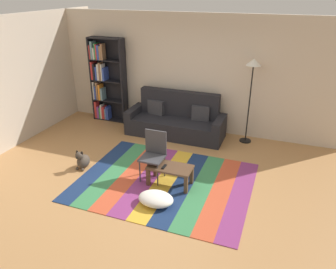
{
  "coord_description": "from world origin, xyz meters",
  "views": [
    {
      "loc": [
        2.05,
        -4.64,
        3.22
      ],
      "look_at": [
        0.07,
        0.6,
        0.65
      ],
      "focal_mm": 34.86,
      "sensor_mm": 36.0,
      "label": 1
    }
  ],
  "objects_px": {
    "tv_remote": "(164,167)",
    "coffee_table": "(170,170)",
    "standing_lamp": "(253,73)",
    "dog": "(83,160)",
    "couch": "(176,121)",
    "folding_chair": "(154,151)",
    "bookshelf": "(104,81)",
    "pouf": "(156,199)"
  },
  "relations": [
    {
      "from": "tv_remote",
      "to": "coffee_table",
      "type": "bearing_deg",
      "value": 35.23
    },
    {
      "from": "standing_lamp",
      "to": "coffee_table",
      "type": "bearing_deg",
      "value": -113.58
    },
    {
      "from": "dog",
      "to": "tv_remote",
      "type": "bearing_deg",
      "value": -0.35
    },
    {
      "from": "couch",
      "to": "coffee_table",
      "type": "bearing_deg",
      "value": -73.52
    },
    {
      "from": "folding_chair",
      "to": "bookshelf",
      "type": "bearing_deg",
      "value": 152.33
    },
    {
      "from": "couch",
      "to": "coffee_table",
      "type": "relative_size",
      "value": 2.93
    },
    {
      "from": "coffee_table",
      "to": "standing_lamp",
      "type": "relative_size",
      "value": 0.41
    },
    {
      "from": "tv_remote",
      "to": "couch",
      "type": "bearing_deg",
      "value": 105.7
    },
    {
      "from": "standing_lamp",
      "to": "couch",
      "type": "bearing_deg",
      "value": -173.18
    },
    {
      "from": "coffee_table",
      "to": "dog",
      "type": "height_order",
      "value": "dog"
    },
    {
      "from": "bookshelf",
      "to": "standing_lamp",
      "type": "relative_size",
      "value": 1.12
    },
    {
      "from": "pouf",
      "to": "standing_lamp",
      "type": "bearing_deg",
      "value": 70.86
    },
    {
      "from": "bookshelf",
      "to": "pouf",
      "type": "height_order",
      "value": "bookshelf"
    },
    {
      "from": "standing_lamp",
      "to": "folding_chair",
      "type": "bearing_deg",
      "value": -122.18
    },
    {
      "from": "standing_lamp",
      "to": "tv_remote",
      "type": "height_order",
      "value": "standing_lamp"
    },
    {
      "from": "coffee_table",
      "to": "standing_lamp",
      "type": "distance_m",
      "value": 2.77
    },
    {
      "from": "bookshelf",
      "to": "standing_lamp",
      "type": "height_order",
      "value": "bookshelf"
    },
    {
      "from": "coffee_table",
      "to": "tv_remote",
      "type": "bearing_deg",
      "value": -146.6
    },
    {
      "from": "coffee_table",
      "to": "dog",
      "type": "relative_size",
      "value": 1.94
    },
    {
      "from": "couch",
      "to": "bookshelf",
      "type": "bearing_deg",
      "value": 172.11
    },
    {
      "from": "pouf",
      "to": "folding_chair",
      "type": "bearing_deg",
      "value": 114.41
    },
    {
      "from": "pouf",
      "to": "folding_chair",
      "type": "distance_m",
      "value": 0.93
    },
    {
      "from": "tv_remote",
      "to": "folding_chair",
      "type": "bearing_deg",
      "value": 146.66
    },
    {
      "from": "couch",
      "to": "dog",
      "type": "relative_size",
      "value": 5.69
    },
    {
      "from": "coffee_table",
      "to": "pouf",
      "type": "height_order",
      "value": "coffee_table"
    },
    {
      "from": "couch",
      "to": "bookshelf",
      "type": "distance_m",
      "value": 2.16
    },
    {
      "from": "couch",
      "to": "pouf",
      "type": "distance_m",
      "value": 2.76
    },
    {
      "from": "dog",
      "to": "coffee_table",
      "type": "bearing_deg",
      "value": 1.53
    },
    {
      "from": "couch",
      "to": "dog",
      "type": "bearing_deg",
      "value": -118.82
    },
    {
      "from": "bookshelf",
      "to": "tv_remote",
      "type": "height_order",
      "value": "bookshelf"
    },
    {
      "from": "coffee_table",
      "to": "pouf",
      "type": "relative_size",
      "value": 1.33
    },
    {
      "from": "pouf",
      "to": "standing_lamp",
      "type": "height_order",
      "value": "standing_lamp"
    },
    {
      "from": "couch",
      "to": "folding_chair",
      "type": "relative_size",
      "value": 2.51
    },
    {
      "from": "pouf",
      "to": "tv_remote",
      "type": "xyz_separation_m",
      "value": [
        -0.07,
        0.56,
        0.27
      ]
    },
    {
      "from": "couch",
      "to": "folding_chair",
      "type": "distance_m",
      "value": 1.96
    },
    {
      "from": "dog",
      "to": "tv_remote",
      "type": "xyz_separation_m",
      "value": [
        1.69,
        -0.01,
        0.21
      ]
    },
    {
      "from": "tv_remote",
      "to": "folding_chair",
      "type": "relative_size",
      "value": 0.17
    },
    {
      "from": "coffee_table",
      "to": "tv_remote",
      "type": "xyz_separation_m",
      "value": [
        -0.09,
        -0.06,
        0.08
      ]
    },
    {
      "from": "coffee_table",
      "to": "folding_chair",
      "type": "xyz_separation_m",
      "value": [
        -0.35,
        0.13,
        0.24
      ]
    },
    {
      "from": "bookshelf",
      "to": "standing_lamp",
      "type": "xyz_separation_m",
      "value": [
        3.62,
        -0.09,
        0.52
      ]
    },
    {
      "from": "coffee_table",
      "to": "folding_chair",
      "type": "bearing_deg",
      "value": 159.78
    },
    {
      "from": "coffee_table",
      "to": "standing_lamp",
      "type": "bearing_deg",
      "value": 66.42
    }
  ]
}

